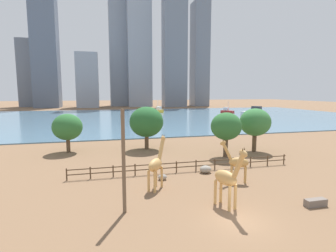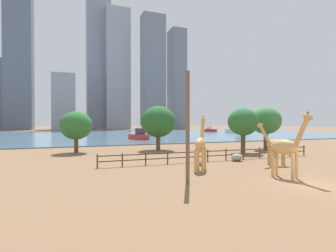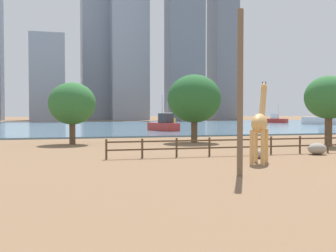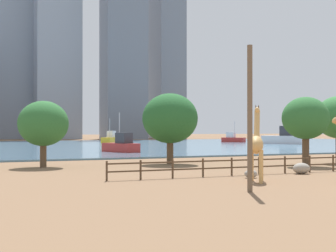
{
  "view_description": "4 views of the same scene",
  "coord_description": "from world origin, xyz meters",
  "px_view_note": "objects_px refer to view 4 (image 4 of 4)",
  "views": [
    {
      "loc": [
        -9.07,
        -15.81,
        9.08
      ],
      "look_at": [
        3.53,
        35.48,
        2.22
      ],
      "focal_mm": 28.0,
      "sensor_mm": 36.0,
      "label": 1
    },
    {
      "loc": [
        -15.53,
        -13.19,
        4.31
      ],
      "look_at": [
        0.1,
        27.72,
        3.66
      ],
      "focal_mm": 28.0,
      "sensor_mm": 36.0,
      "label": 2
    },
    {
      "loc": [
        -16.34,
        -14.94,
        3.03
      ],
      "look_at": [
        -1.35,
        39.3,
        1.18
      ],
      "focal_mm": 45.0,
      "sensor_mm": 36.0,
      "label": 3
    },
    {
      "loc": [
        -23.04,
        -19.93,
        3.38
      ],
      "look_at": [
        -3.68,
        23.01,
        3.64
      ],
      "focal_mm": 55.0,
      "sensor_mm": 36.0,
      "label": 4
    }
  ],
  "objects_px": {
    "giraffe_tall": "(256,145)",
    "boat_ferry": "(121,145)",
    "tree_right_tall": "(43,124)",
    "boat_tug": "(110,139)",
    "utility_pole": "(250,118)",
    "tree_center_broad": "(170,119)",
    "boat_sailboat": "(284,138)",
    "tree_left_large": "(306,119)",
    "boat_barge": "(233,139)",
    "boulder_by_pole": "(251,174)",
    "boulder_near_fence": "(301,168)"
  },
  "relations": [
    {
      "from": "tree_center_broad",
      "to": "boat_barge",
      "type": "bearing_deg",
      "value": 53.97
    },
    {
      "from": "boulder_near_fence",
      "to": "boat_tug",
      "type": "distance_m",
      "value": 83.26
    },
    {
      "from": "tree_center_broad",
      "to": "boat_ferry",
      "type": "bearing_deg",
      "value": 83.07
    },
    {
      "from": "boulder_near_fence",
      "to": "tree_center_broad",
      "type": "relative_size",
      "value": 0.2
    },
    {
      "from": "giraffe_tall",
      "to": "boat_sailboat",
      "type": "relative_size",
      "value": 0.56
    },
    {
      "from": "boulder_by_pole",
      "to": "boat_tug",
      "type": "distance_m",
      "value": 85.3
    },
    {
      "from": "boat_ferry",
      "to": "boulder_near_fence",
      "type": "bearing_deg",
      "value": 165.87
    },
    {
      "from": "giraffe_tall",
      "to": "boat_sailboat",
      "type": "distance_m",
      "value": 78.31
    },
    {
      "from": "boat_barge",
      "to": "utility_pole",
      "type": "bearing_deg",
      "value": -66.62
    },
    {
      "from": "utility_pole",
      "to": "boat_tug",
      "type": "xyz_separation_m",
      "value": [
        21.3,
        90.21,
        -2.8
      ]
    },
    {
      "from": "boulder_by_pole",
      "to": "giraffe_tall",
      "type": "bearing_deg",
      "value": -115.67
    },
    {
      "from": "boat_ferry",
      "to": "utility_pole",
      "type": "bearing_deg",
      "value": 152.79
    },
    {
      "from": "giraffe_tall",
      "to": "utility_pole",
      "type": "xyz_separation_m",
      "value": [
        -3.3,
        -4.28,
        1.56
      ]
    },
    {
      "from": "tree_left_large",
      "to": "boat_tug",
      "type": "xyz_separation_m",
      "value": [
        6.13,
        76.21,
        -3.18
      ]
    },
    {
      "from": "giraffe_tall",
      "to": "boat_ferry",
      "type": "bearing_deg",
      "value": 29.6
    },
    {
      "from": "boulder_near_fence",
      "to": "utility_pole",
      "type": "bearing_deg",
      "value": -141.25
    },
    {
      "from": "tree_left_large",
      "to": "tree_center_broad",
      "type": "xyz_separation_m",
      "value": [
        -9.97,
        7.72,
        0.06
      ]
    },
    {
      "from": "tree_right_tall",
      "to": "boat_ferry",
      "type": "distance_m",
      "value": 25.94
    },
    {
      "from": "boat_sailboat",
      "to": "boat_tug",
      "type": "relative_size",
      "value": 1.42
    },
    {
      "from": "boat_tug",
      "to": "boulder_near_fence",
      "type": "bearing_deg",
      "value": 29.86
    },
    {
      "from": "boulder_near_fence",
      "to": "tree_center_broad",
      "type": "height_order",
      "value": "tree_center_broad"
    },
    {
      "from": "tree_right_tall",
      "to": "boat_ferry",
      "type": "relative_size",
      "value": 0.91
    },
    {
      "from": "utility_pole",
      "to": "tree_right_tall",
      "type": "relative_size",
      "value": 1.35
    },
    {
      "from": "boulder_by_pole",
      "to": "boat_ferry",
      "type": "height_order",
      "value": "boat_ferry"
    },
    {
      "from": "utility_pole",
      "to": "tree_center_broad",
      "type": "height_order",
      "value": "utility_pole"
    },
    {
      "from": "utility_pole",
      "to": "boat_ferry",
      "type": "relative_size",
      "value": 1.23
    },
    {
      "from": "utility_pole",
      "to": "tree_right_tall",
      "type": "distance_m",
      "value": 23.43
    },
    {
      "from": "tree_left_large",
      "to": "utility_pole",
      "type": "bearing_deg",
      "value": -137.3
    },
    {
      "from": "boulder_by_pole",
      "to": "tree_left_large",
      "type": "distance_m",
      "value": 13.66
    },
    {
      "from": "giraffe_tall",
      "to": "boat_tug",
      "type": "bearing_deg",
      "value": 24.39
    },
    {
      "from": "utility_pole",
      "to": "boat_tug",
      "type": "distance_m",
      "value": 92.74
    },
    {
      "from": "giraffe_tall",
      "to": "utility_pole",
      "type": "relative_size",
      "value": 0.64
    },
    {
      "from": "boat_ferry",
      "to": "boat_tug",
      "type": "distance_m",
      "value": 48.4
    },
    {
      "from": "boulder_by_pole",
      "to": "tree_center_broad",
      "type": "bearing_deg",
      "value": 87.02
    },
    {
      "from": "boulder_near_fence",
      "to": "tree_center_broad",
      "type": "bearing_deg",
      "value": 107.78
    },
    {
      "from": "giraffe_tall",
      "to": "boulder_near_fence",
      "type": "bearing_deg",
      "value": -25.12
    },
    {
      "from": "tree_left_large",
      "to": "boat_sailboat",
      "type": "relative_size",
      "value": 0.7
    },
    {
      "from": "tree_left_large",
      "to": "boat_barge",
      "type": "xyz_separation_m",
      "value": [
        34.46,
        68.8,
        -3.29
      ]
    },
    {
      "from": "giraffe_tall",
      "to": "boat_ferry",
      "type": "distance_m",
      "value": 39.72
    },
    {
      "from": "giraffe_tall",
      "to": "boat_ferry",
      "type": "xyz_separation_m",
      "value": [
        4.58,
        39.43,
        -1.26
      ]
    },
    {
      "from": "tree_center_broad",
      "to": "boat_barge",
      "type": "xyz_separation_m",
      "value": [
        44.43,
        61.08,
        -3.35
      ]
    },
    {
      "from": "boat_tug",
      "to": "utility_pole",
      "type": "bearing_deg",
      "value": 24.6
    },
    {
      "from": "giraffe_tall",
      "to": "tree_left_large",
      "type": "distance_m",
      "value": 15.47
    },
    {
      "from": "boat_ferry",
      "to": "boulder_by_pole",
      "type": "bearing_deg",
      "value": 157.67
    },
    {
      "from": "boulder_near_fence",
      "to": "tree_center_broad",
      "type": "xyz_separation_m",
      "value": [
        -4.47,
        13.96,
        3.96
      ]
    },
    {
      "from": "tree_right_tall",
      "to": "boat_tug",
      "type": "distance_m",
      "value": 73.38
    },
    {
      "from": "boat_tug",
      "to": "tree_right_tall",
      "type": "bearing_deg",
      "value": 15.42
    },
    {
      "from": "tree_left_large",
      "to": "boulder_near_fence",
      "type": "bearing_deg",
      "value": -131.39
    },
    {
      "from": "boat_ferry",
      "to": "tree_right_tall",
      "type": "bearing_deg",
      "value": 128.53
    },
    {
      "from": "boat_ferry",
      "to": "boat_sailboat",
      "type": "height_order",
      "value": "boat_ferry"
    }
  ]
}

